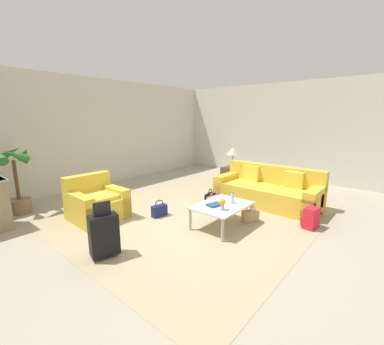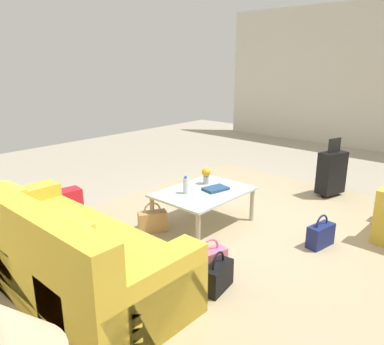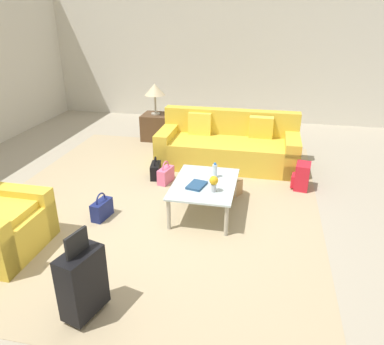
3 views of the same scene
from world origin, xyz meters
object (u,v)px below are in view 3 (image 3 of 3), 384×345
at_px(water_bottle, 215,171).
at_px(handbag_pink, 166,175).
at_px(coffee_table_book, 197,185).
at_px(side_table, 156,127).
at_px(handbag_tan, 232,188).
at_px(table_lamp, 155,90).
at_px(flower_vase, 214,182).
at_px(handbag_navy, 102,209).
at_px(couch, 228,147).
at_px(coffee_table, 205,186).
at_px(backpack_red, 301,177).
at_px(suitcase_black, 82,282).
at_px(handbag_black, 156,170).

bearing_deg(water_bottle, handbag_pink, 55.19).
bearing_deg(coffee_table_book, side_table, 38.73).
bearing_deg(handbag_tan, table_lamp, 38.59).
height_order(flower_vase, side_table, flower_vase).
distance_m(table_lamp, handbag_navy, 3.34).
xyz_separation_m(couch, handbag_pink, (-1.01, 0.84, -0.17)).
distance_m(couch, handbag_tan, 1.30).
bearing_deg(flower_vase, table_lamp, 28.65).
distance_m(water_bottle, coffee_table_book, 0.38).
xyz_separation_m(coffee_table, table_lamp, (2.80, 1.50, 0.63)).
distance_m(coffee_table_book, handbag_tan, 0.82).
xyz_separation_m(couch, handbag_navy, (-2.22, 1.36, -0.17)).
height_order(water_bottle, backpack_red, water_bottle).
xyz_separation_m(coffee_table, suitcase_black, (-2.00, 0.70, -0.03)).
height_order(table_lamp, suitcase_black, table_lamp).
relative_size(flower_vase, table_lamp, 0.33).
distance_m(suitcase_black, handbag_pink, 2.80).
distance_m(flower_vase, side_table, 3.45).
bearing_deg(flower_vase, water_bottle, 6.79).
bearing_deg(coffee_table, suitcase_black, 160.71).
bearing_deg(side_table, suitcase_black, -170.54).
xyz_separation_m(couch, handbag_tan, (-1.27, -0.21, -0.17)).
bearing_deg(handbag_pink, handbag_tan, -103.77).
xyz_separation_m(flower_vase, handbag_black, (1.15, 1.10, -0.42)).
relative_size(handbag_tan, handbag_black, 1.00).
bearing_deg(coffee_table_book, flower_vase, -100.70).
bearing_deg(suitcase_black, coffee_table, -19.29).
bearing_deg(handbag_pink, handbag_navy, 156.80).
distance_m(water_bottle, suitcase_black, 2.35).
bearing_deg(suitcase_black, coffee_table_book, -18.25).
xyz_separation_m(coffee_table_book, handbag_pink, (0.91, 0.66, -0.32)).
relative_size(coffee_table, backpack_red, 2.74).
relative_size(couch, table_lamp, 3.83).
relative_size(coffee_table, flower_vase, 5.34).
relative_size(couch, coffee_table, 2.14).
height_order(coffee_table_book, handbag_tan, coffee_table_book).
bearing_deg(handbag_pink, couch, -39.82).
height_order(coffee_table, table_lamp, table_lamp).
height_order(coffee_table, water_bottle, water_bottle).
distance_m(couch, side_table, 1.89).
relative_size(water_bottle, handbag_pink, 0.57).
bearing_deg(table_lamp, water_bottle, -148.39).
bearing_deg(coffee_table_book, handbag_black, 52.49).
bearing_deg(flower_vase, couch, 1.42).
relative_size(flower_vase, handbag_tan, 0.57).
bearing_deg(coffee_table, water_bottle, -26.57).
height_order(handbag_black, backpack_red, backpack_red).
relative_size(coffee_table, table_lamp, 1.79).
relative_size(couch, suitcase_black, 2.76).
height_order(coffee_table, handbag_black, coffee_table).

